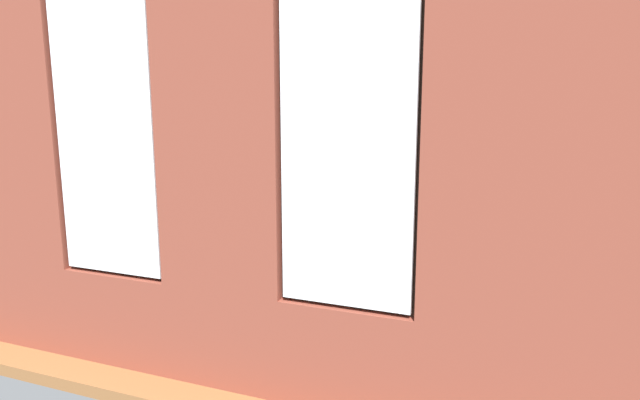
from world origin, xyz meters
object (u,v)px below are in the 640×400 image
Objects in this scene: potted_plant_beside_window_right at (88,247)px; potted_plant_by_left_couch at (559,243)px; potted_plant_mid_room_small at (426,235)px; potted_plant_between_couches at (361,280)px; couch_left at (608,291)px; coffee_table at (324,240)px; couch_by_window at (206,301)px; remote_gray at (358,235)px; papasan_chair at (304,209)px; tv_flatscreen at (109,186)px; candle_jar at (328,234)px; potted_plant_near_tv at (89,218)px; cup_ceramic at (324,231)px; media_console at (112,235)px; potted_plant_corner_near_left at (606,222)px.

potted_plant_beside_window_right reaches higher than potted_plant_by_left_couch.
potted_plant_between_couches is at bearing 90.36° from potted_plant_mid_room_small.
couch_left is 2.26m from potted_plant_mid_room_small.
couch_by_window is at bearing 82.55° from coffee_table.
papasan_chair is (1.17, -1.12, 0.00)m from remote_gray.
papasan_chair is at bearing -141.61° from remote_gray.
tv_flatscreen is (5.73, -0.08, 0.60)m from couch_left.
candle_jar reaches higher than potted_plant_by_left_couch.
potted_plant_near_tv is (2.30, 1.27, 0.26)m from candle_jar.
papasan_chair is (0.51, -3.37, 0.12)m from couch_by_window.
couch_by_window reaches higher than cup_ceramic.
media_console is at bearing 9.50° from cup_ceramic.
couch_by_window is at bearing -66.66° from couch_left.
papasan_chair is at bearing -117.85° from potted_plant_near_tv.
cup_ceramic is at bearing -123.33° from potted_plant_beside_window_right.
potted_plant_corner_near_left is at bearing -174.56° from papasan_chair.
cup_ceramic is 2.73m from potted_plant_by_left_couch.
potted_plant_between_couches reaches higher than cup_ceramic.
potted_plant_beside_window_right is at bearing 79.19° from papasan_chair.
potted_plant_by_left_couch reaches higher than remote_gray.
couch_by_window is at bearing 159.60° from potted_plant_near_tv.
potted_plant_by_left_couch is (-4.78, -2.27, -0.37)m from potted_plant_near_tv.
potted_plant_between_couches is (2.03, 3.70, 0.18)m from potted_plant_corner_near_left.
papasan_chair is 1.94× the size of potted_plant_mid_room_small.
remote_gray is 3.22m from tv_flatscreen.
tv_flatscreen reaches higher than potted_plant_between_couches.
potted_plant_near_tv is at bearing -82.96° from couch_left.
potted_plant_mid_room_small is (1.90, -1.22, 0.06)m from couch_left.
tv_flatscreen reaches higher than couch_by_window.
tv_flatscreen is at bearing -93.15° from couch_left.
potted_plant_beside_window_right is (1.55, 2.08, 0.22)m from candle_jar.
tv_flatscreen is at bearing 19.65° from potted_plant_corner_near_left.
potted_plant_mid_room_small is (-1.36, -2.79, 0.06)m from couch_by_window.
cup_ceramic is 0.09× the size of potted_plant_near_tv.
couch_by_window is 3.03m from tv_flatscreen.
potted_plant_near_tv is (-0.55, 0.93, 0.47)m from media_console.
tv_flatscreen is at bearing 16.54° from potted_plant_mid_room_small.
potted_plant_between_couches is at bearing -53.47° from couch_left.
remote_gray is 0.16× the size of tv_flatscreen.
potted_plant_between_couches reaches higher than papasan_chair.
tv_flatscreen reaches higher than potted_plant_corner_near_left.
potted_plant_beside_window_right is at bearing 39.98° from potted_plant_corner_near_left.
papasan_chair is at bearing -81.40° from couch_by_window.
couch_left is 1.72× the size of potted_plant_near_tv.
potted_plant_between_couches is at bearing 10.43° from remote_gray.
remote_gray is at bearing -135.99° from candle_jar.
potted_plant_by_left_couch reaches higher than coffee_table.
potted_plant_corner_near_left is at bearing -149.78° from candle_jar.
cup_ceramic is 0.08× the size of potted_plant_beside_window_right.
couch_left is 2.19m from potted_plant_corner_near_left.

